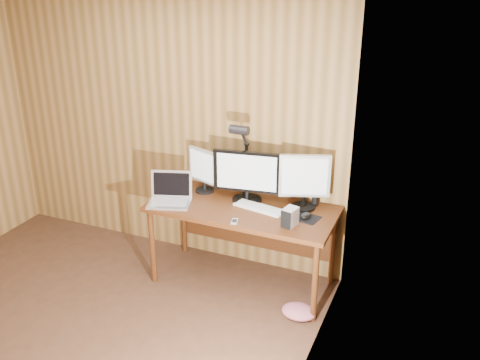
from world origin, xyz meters
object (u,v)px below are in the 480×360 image
Objects in this scene: phone at (235,221)px; speaker at (315,198)px; desk at (245,216)px; mouse at (306,215)px; monitor_center at (247,176)px; monitor_left at (204,170)px; desk_lamp at (243,149)px; monitor_right at (305,180)px; hard_drive at (290,217)px; keyboard at (259,208)px; laptop at (170,195)px.

speaker is (0.51, 0.56, 0.06)m from phone.
mouse is at bearing -6.31° from desk.
monitor_center reaches higher than monitor_left.
mouse is at bearing -6.40° from desk_lamp.
desk is at bearing -175.25° from mouse.
speaker reaches higher than mouse.
speaker is at bearing 34.58° from phone.
mouse is (0.56, -0.12, -0.21)m from monitor_center.
desk is 0.38m from phone.
monitor_center is 4.83× the size of mouse.
mouse is 0.90× the size of speaker.
monitor_right is 0.40m from hard_drive.
monitor_right is at bearing 33.85° from phone.
keyboard is 3.04× the size of hard_drive.
desk_lamp is (-0.64, 0.20, 0.42)m from mouse.
desk_lamp reaches higher than desk.
laptop is 1.09m from hard_drive.
speaker is (0.08, 0.09, -0.19)m from monitor_right.
monitor_center is 5.64× the size of phone.
monitor_left is 0.70m from phone.
phone is (0.67, -0.14, -0.06)m from laptop.
mouse is (0.55, -0.06, 0.15)m from desk.
hard_drive is 0.45m from speaker.
laptop is at bearing -169.87° from hard_drive.
keyboard is (0.76, 0.17, -0.05)m from laptop.
desk is 0.68m from laptop.
mouse is at bearing -90.70° from speaker.
desk_lamp is (0.36, 0.04, 0.23)m from monitor_left.
monitor_right is at bearing -2.37° from monitor_center.
monitor_left is at bearing 42.88° from laptop.
phone is (0.05, -0.35, 0.13)m from desk.
hard_drive reaches higher than phone.
monitor_right is 3.14× the size of hard_drive.
monitor_center is 0.50m from monitor_right.
monitor_center reaches higher than phone.
laptop is 3.52× the size of mouse.
monitor_center reaches higher than hard_drive.
monitor_right is at bearing 123.38° from mouse.
monitor_right is 0.23m from speaker.
desk_lamp is (-0.23, 0.19, 0.43)m from keyboard.
monitor_right is 0.67× the size of desk_lamp.
desk_lamp reaches higher than phone.
monitor_left reaches higher than desk.
hard_drive is (1.09, -0.02, 0.01)m from laptop.
phone is at bearing -132.26° from speaker.
mouse is at bearing 16.68° from phone.
desk is 4.02× the size of monitor_left.
desk_lamp reaches higher than keyboard.
monitor_center is 0.29m from keyboard.
desk_lamp is (-0.13, 0.49, 0.44)m from phone.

